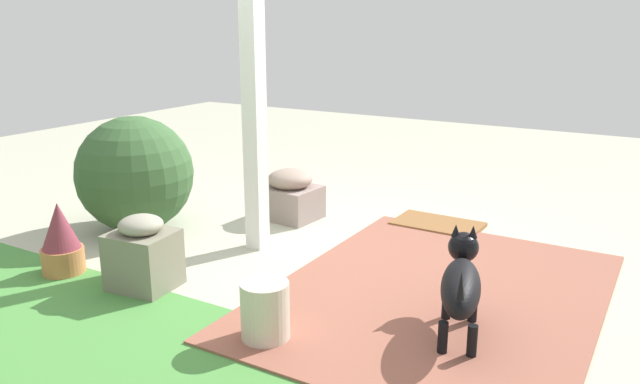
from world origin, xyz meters
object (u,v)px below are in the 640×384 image
object	(u,v)px
porch_pillar	(253,65)
ceramic_urn	(265,312)
stone_planter_nearest	(290,195)
stone_planter_far	(143,254)
terracotta_pot_spiky	(61,240)
round_shrub	(135,174)
doormat	(438,224)
dog	(461,282)

from	to	relation	value
porch_pillar	ceramic_urn	distance (m)	1.77
stone_planter_nearest	stone_planter_far	size ratio (longest dim) A/B	1.02
stone_planter_nearest	terracotta_pot_spiky	distance (m)	1.82
round_shrub	terracotta_pot_spiky	bearing A→B (deg)	104.81
terracotta_pot_spiky	ceramic_urn	distance (m)	1.64
stone_planter_far	doormat	world-z (taller)	stone_planter_far
porch_pillar	round_shrub	distance (m)	1.34
stone_planter_nearest	doormat	world-z (taller)	stone_planter_nearest
dog	doormat	distance (m)	1.79
dog	ceramic_urn	size ratio (longest dim) A/B	2.30
doormat	stone_planter_nearest	bearing A→B (deg)	20.31
round_shrub	stone_planter_nearest	bearing A→B (deg)	-135.87
porch_pillar	terracotta_pot_spiky	size ratio (longest dim) A/B	5.47
stone_planter_far	terracotta_pot_spiky	bearing A→B (deg)	9.44
stone_planter_nearest	stone_planter_far	bearing A→B (deg)	89.48
doormat	porch_pillar	bearing A→B (deg)	49.08
stone_planter_far	ceramic_urn	distance (m)	1.03
ceramic_urn	doormat	distance (m)	2.19
ceramic_urn	porch_pillar	bearing A→B (deg)	-52.31
doormat	terracotta_pot_spiky	bearing A→B (deg)	50.36
terracotta_pot_spiky	ceramic_urn	bearing A→B (deg)	177.98
stone_planter_far	round_shrub	size ratio (longest dim) A/B	0.52
porch_pillar	dog	world-z (taller)	porch_pillar
terracotta_pot_spiky	doormat	world-z (taller)	terracotta_pot_spiky
ceramic_urn	round_shrub	bearing A→B (deg)	-26.37
terracotta_pot_spiky	dog	distance (m)	2.52
stone_planter_far	terracotta_pot_spiky	distance (m)	0.63
round_shrub	terracotta_pot_spiky	xyz separation A→B (m)	(-0.23, 0.87, -0.22)
porch_pillar	ceramic_urn	xyz separation A→B (m)	(-0.83, 1.08, -1.13)
stone_planter_nearest	terracotta_pot_spiky	size ratio (longest dim) A/B	1.00
porch_pillar	doormat	size ratio (longest dim) A/B	3.81
round_shrub	terracotta_pot_spiky	world-z (taller)	round_shrub
terracotta_pot_spiky	doormat	distance (m)	2.76
porch_pillar	round_shrub	size ratio (longest dim) A/B	2.90
ceramic_urn	terracotta_pot_spiky	bearing A→B (deg)	-2.02
stone_planter_far	ceramic_urn	bearing A→B (deg)	170.99
stone_planter_far	round_shrub	distance (m)	1.17
terracotta_pot_spiky	ceramic_urn	size ratio (longest dim) A/B	1.48
terracotta_pot_spiky	ceramic_urn	xyz separation A→B (m)	(-1.64, 0.06, -0.06)
round_shrub	doormat	world-z (taller)	round_shrub
round_shrub	doormat	distance (m)	2.39
ceramic_urn	stone_planter_far	bearing A→B (deg)	-9.01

